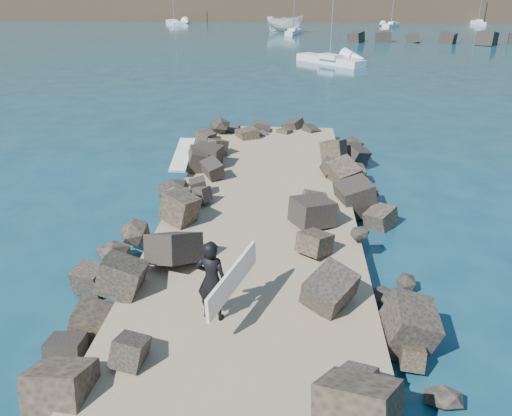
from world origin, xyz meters
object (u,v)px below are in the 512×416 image
object	(u,v)px
surfer_with_board	(215,280)
sailboat_e	(174,23)
surfboard_resting	(183,157)
boat_imported	(285,24)

from	to	relation	value
surfer_with_board	sailboat_e	bearing A→B (deg)	103.32
surfboard_resting	surfer_with_board	xyz separation A→B (m)	(2.70, -9.48, 0.50)
boat_imported	sailboat_e	world-z (taller)	sailboat_e
surfer_with_board	sailboat_e	world-z (taller)	sailboat_e
surfboard_resting	boat_imported	size ratio (longest dim) A/B	0.38
surfboard_resting	boat_imported	xyz separation A→B (m)	(2.59, 66.00, 0.23)
boat_imported	surfboard_resting	bearing A→B (deg)	-152.97
boat_imported	surfer_with_board	world-z (taller)	boat_imported
sailboat_e	surfboard_resting	bearing A→B (deg)	-76.99
boat_imported	sailboat_e	xyz separation A→B (m)	(-20.91, 13.30, -0.92)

